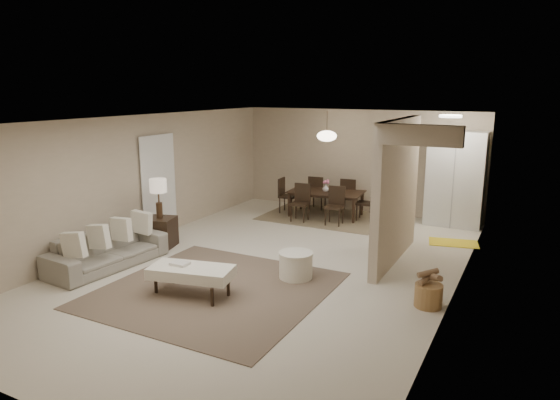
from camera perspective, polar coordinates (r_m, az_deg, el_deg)
The scene contains 22 objects.
floor at distance 8.70m, azimuth -1.04°, elevation -7.49°, with size 9.00×9.00×0.00m, color beige.
ceiling at distance 8.19m, azimuth -1.11°, elevation 9.17°, with size 9.00×9.00×0.00m, color white.
back_wall at distance 12.43m, azimuth 8.95°, elevation 4.42°, with size 6.00×6.00×0.00m, color tan.
left_wall at distance 10.12m, azimuth -16.17°, elevation 2.20°, with size 9.00×9.00×0.00m, color tan.
right_wall at distance 7.44m, azimuth 19.68°, elevation -1.69°, with size 9.00×9.00×0.00m, color tan.
partition at distance 8.86m, azimuth 13.18°, elevation 0.94°, with size 0.15×2.50×2.50m, color tan.
doorway at distance 10.57m, azimuth -13.74°, elevation 1.51°, with size 0.04×0.90×2.04m, color black.
pantry_cabinet at distance 11.59m, azimuth 19.41°, elevation 2.26°, with size 1.20×0.55×2.10m, color silver.
flush_light at distance 10.51m, azimuth 18.92°, elevation 9.05°, with size 0.44×0.44×0.05m, color white.
living_rug at distance 7.76m, azimuth -7.45°, elevation -10.14°, with size 3.20×3.20×0.01m, color brown.
sofa at distance 9.04m, azimuth -19.13°, elevation -5.41°, with size 0.81×2.07×0.60m, color gray.
ottoman_bench at distance 7.52m, azimuth -10.11°, elevation -8.16°, with size 1.32×0.82×0.44m.
side_table at distance 9.90m, azimuth -13.49°, elevation -3.60°, with size 0.52×0.52×0.57m, color black.
table_lamp at distance 9.70m, azimuth -13.75°, elevation 1.21°, with size 0.32×0.32×0.76m.
round_pouf at distance 8.08m, azimuth 1.81°, elevation -7.49°, with size 0.56×0.56×0.43m, color silver.
wicker_basket at distance 7.40m, azimuth 16.61°, elevation -10.42°, with size 0.39×0.39×0.33m, color olive.
dining_rug at distance 11.98m, azimuth 5.18°, elevation -1.86°, with size 2.80×2.10×0.01m, color #706345.
dining_table at distance 11.91m, azimuth 5.21°, elevation -0.47°, with size 1.74×0.97×0.61m, color black.
dining_chairs at distance 11.88m, azimuth 5.22°, elevation 0.12°, with size 2.33×1.76×0.86m.
vase at distance 11.83m, azimuth 5.25°, elevation 1.37°, with size 0.16×0.16×0.17m, color white.
yellow_mat at distance 10.49m, azimuth 19.21°, elevation -4.65°, with size 0.93×0.57×0.01m, color yellow.
pendant_light at distance 11.65m, azimuth 5.37°, elevation 7.29°, with size 0.46×0.46×0.71m.
Camera 1 is at (3.92, -7.17, 3.00)m, focal length 32.00 mm.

